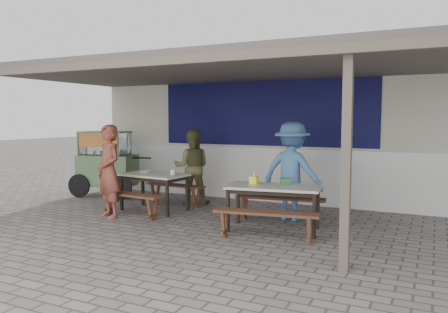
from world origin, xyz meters
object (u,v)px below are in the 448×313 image
tissue_box (254,180)px  patron_right_table (292,171)px  bench_right_street (266,218)px  patron_street_side (109,171)px  patron_wall_side (192,167)px  vendor_cart (106,161)px  bench_left_street (130,200)px  table_right (274,190)px  donation_box (285,181)px  condiment_jar (173,172)px  table_left (154,178)px  bench_right_wall (280,203)px  condiment_bowl (145,172)px  bench_left_wall (175,189)px

tissue_box → patron_right_table: bearing=63.0°
bench_right_street → patron_right_table: (-0.06, 1.52, 0.56)m
patron_street_side → patron_wall_side: 1.96m
vendor_cart → patron_street_side: (1.61, -1.78, 0.03)m
bench_left_street → tissue_box: bearing=13.3°
table_right → donation_box: donation_box is taller
patron_street_side → condiment_jar: 1.24m
table_right → patron_wall_side: (-2.35, 1.36, 0.14)m
table_left → bench_left_street: (-0.06, -0.68, -0.34)m
table_right → patron_right_table: size_ratio=0.90×
condiment_jar → bench_right_wall: bearing=3.6°
table_right → condiment_bowl: condiment_bowl is taller
bench_left_street → table_right: (2.75, 0.26, 0.34)m
patron_street_side → donation_box: (3.21, 0.66, -0.07)m
table_right → donation_box: (0.14, 0.20, 0.13)m
vendor_cart → tissue_box: (4.31, -1.26, -0.03)m
table_left → patron_wall_side: bearing=75.7°
patron_street_side → condiment_bowl: (0.16, 0.90, -0.10)m
table_left → patron_right_table: (2.73, 0.46, 0.23)m
tissue_box → table_left: bearing=171.2°
donation_box → condiment_bowl: (-3.05, 0.24, -0.03)m
patron_street_side → patron_wall_side: size_ratio=1.08×
bench_left_street → bench_right_street: size_ratio=0.87×
bench_right_street → patron_street_side: 3.23m
bench_right_street → condiment_bowl: condiment_bowl is taller
bench_left_street → patron_street_side: bearing=-143.5°
bench_right_wall → vendor_cart: (-4.59, 0.69, 0.50)m
bench_left_wall → condiment_jar: 0.84m
bench_left_street → bench_right_wall: same height
table_left → condiment_jar: condiment_jar is taller
patron_street_side → bench_right_street: bearing=20.5°
table_left → vendor_cart: size_ratio=0.73×
bench_right_street → tissue_box: (-0.48, 0.70, 0.47)m
bench_left_wall → patron_street_side: bearing=-100.9°
bench_right_wall → patron_wall_side: 2.41m
donation_box → vendor_cart: bearing=166.9°
bench_left_wall → bench_right_wall: 2.56m
bench_right_wall → condiment_jar: (-2.19, -0.14, 0.46)m
patron_street_side → table_right: bearing=32.2°
table_right → tissue_box: size_ratio=12.44×
vendor_cart → patron_street_side: patron_street_side is taller
bench_left_street → bench_right_wall: size_ratio=0.87×
table_left → table_right: (2.68, -0.42, 0.00)m
bench_left_street → table_left: bearing=90.0°
vendor_cart → bench_left_wall: bearing=-17.0°
patron_wall_side → condiment_bowl: (-0.57, -0.93, -0.03)m
table_left → condiment_jar: size_ratio=13.42×
bench_left_wall → patron_street_side: (-0.46, -1.57, 0.54)m
table_right → donation_box: size_ratio=9.77×
table_left → bench_left_street: bearing=-90.0°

